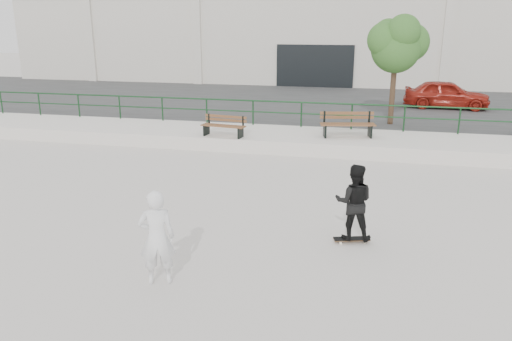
% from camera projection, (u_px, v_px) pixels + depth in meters
% --- Properties ---
extents(ground, '(120.00, 120.00, 0.00)m').
position_uv_depth(ground, '(181.00, 249.00, 10.49)').
color(ground, beige).
rests_on(ground, ground).
extents(ledge, '(30.00, 3.00, 0.50)m').
position_uv_depth(ledge, '(270.00, 139.00, 19.29)').
color(ledge, silver).
rests_on(ledge, ground).
extents(parking_strip, '(60.00, 14.00, 0.50)m').
position_uv_depth(parking_strip, '(301.00, 105.00, 27.23)').
color(parking_strip, '#343434').
rests_on(parking_strip, ground).
extents(railing, '(28.00, 0.06, 1.03)m').
position_uv_depth(railing, '(277.00, 108.00, 20.22)').
color(railing, '#163E1E').
rests_on(railing, ledge).
extents(commercial_building, '(44.20, 16.33, 8.00)m').
position_uv_depth(commercial_building, '(328.00, 22.00, 39.06)').
color(commercial_building, silver).
rests_on(commercial_building, ground).
extents(bench_left, '(1.73, 0.72, 0.77)m').
position_uv_depth(bench_left, '(224.00, 126.00, 18.49)').
color(bench_left, brown).
rests_on(bench_left, ledge).
extents(bench_right, '(2.07, 0.98, 0.92)m').
position_uv_depth(bench_right, '(347.00, 125.00, 18.39)').
color(bench_right, brown).
rests_on(bench_right, ledge).
extents(tree, '(2.47, 2.20, 4.40)m').
position_uv_depth(tree, '(397.00, 43.00, 19.91)').
color(tree, brown).
rests_on(tree, parking_strip).
extents(red_car, '(4.12, 1.85, 1.37)m').
position_uv_depth(red_car, '(446.00, 94.00, 24.49)').
color(red_car, maroon).
rests_on(red_car, parking_strip).
extents(skateboard, '(0.80, 0.41, 0.09)m').
position_uv_depth(skateboard, '(352.00, 239.00, 10.79)').
color(skateboard, black).
rests_on(skateboard, ground).
extents(standing_skater, '(0.82, 0.65, 1.66)m').
position_uv_depth(standing_skater, '(354.00, 202.00, 10.54)').
color(standing_skater, black).
rests_on(standing_skater, skateboard).
extents(seated_skater, '(0.76, 0.63, 1.78)m').
position_uv_depth(seated_skater, '(157.00, 238.00, 8.90)').
color(seated_skater, white).
rests_on(seated_skater, ground).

